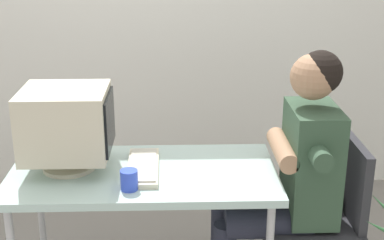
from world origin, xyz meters
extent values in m
cylinder|color=#B7B7BC|center=(-0.57, 0.26, 0.34)|extent=(0.04, 0.04, 0.69)
cylinder|color=#B7B7BC|center=(0.57, 0.26, 0.34)|extent=(0.04, 0.04, 0.69)
cube|color=silver|center=(0.00, 0.00, 0.70)|extent=(1.25, 0.63, 0.04)
cylinder|color=beige|center=(-0.35, 0.04, 0.73)|extent=(0.25, 0.25, 0.02)
cylinder|color=beige|center=(-0.35, 0.04, 0.77)|extent=(0.06, 0.06, 0.06)
cube|color=beige|center=(-0.35, 0.04, 0.95)|extent=(0.39, 0.36, 0.31)
cube|color=black|center=(-0.15, 0.04, 0.95)|extent=(0.01, 0.30, 0.25)
cube|color=beige|center=(0.00, 0.01, 0.73)|extent=(0.15, 0.42, 0.02)
cube|color=beige|center=(0.00, 0.01, 0.75)|extent=(0.13, 0.38, 0.01)
cube|color=#2D2D33|center=(0.81, -0.01, 0.43)|extent=(0.42, 0.42, 0.06)
cube|color=#2D2D33|center=(1.00, -0.01, 0.66)|extent=(0.04, 0.38, 0.39)
cube|color=#334C38|center=(0.79, -0.01, 0.76)|extent=(0.22, 0.36, 0.54)
sphere|color=#A57A5B|center=(0.77, -0.01, 1.17)|extent=(0.21, 0.21, 0.21)
sphere|color=black|center=(0.80, -0.01, 1.19)|extent=(0.20, 0.20, 0.20)
cylinder|color=#262838|center=(0.59, -0.10, 0.48)|extent=(0.41, 0.14, 0.14)
cylinder|color=#262838|center=(0.59, 0.08, 0.48)|extent=(0.41, 0.14, 0.14)
cylinder|color=#334C38|center=(0.77, -0.22, 0.87)|extent=(0.09, 0.14, 0.09)
cylinder|color=#334C38|center=(0.77, 0.20, 0.87)|extent=(0.09, 0.14, 0.09)
cylinder|color=#A57A5B|center=(0.65, -0.01, 0.82)|extent=(0.09, 0.36, 0.09)
cylinder|color=blue|center=(-0.05, -0.19, 0.77)|extent=(0.08, 0.08, 0.09)
torus|color=blue|center=(-0.05, -0.15, 0.77)|extent=(0.06, 0.01, 0.06)
camera|label=1|loc=(0.15, -2.36, 1.80)|focal=51.49mm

